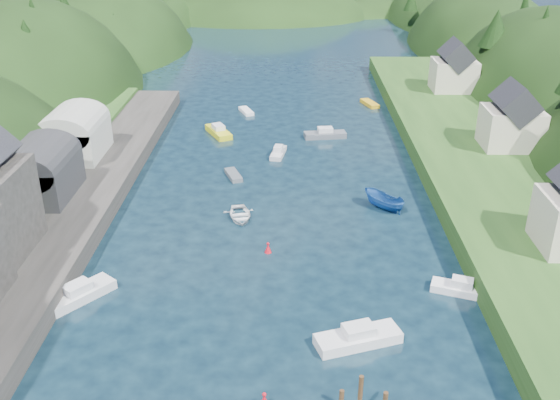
{
  "coord_description": "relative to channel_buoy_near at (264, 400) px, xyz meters",
  "views": [
    {
      "loc": [
        1.06,
        -27.95,
        30.63
      ],
      "look_at": [
        0.0,
        28.0,
        4.0
      ],
      "focal_mm": 40.0,
      "sensor_mm": 36.0,
      "label": 1
    }
  ],
  "objects": [
    {
      "name": "moored_boats",
      "position": [
        -1.18,
        18.46,
        0.13
      ],
      "size": [
        38.53,
        94.89,
        2.23
      ],
      "color": "silver",
      "rests_on": "ground"
    },
    {
      "name": "terrace_right",
      "position": [
        25.6,
        35.93,
        0.72
      ],
      "size": [
        16.0,
        120.0,
        2.4
      ],
      "primitive_type": "cube",
      "color": "#234719",
      "rests_on": "ground"
    },
    {
      "name": "right_bank_cottages",
      "position": [
        28.6,
        44.27,
        5.36
      ],
      "size": [
        9.0,
        59.24,
        8.41
      ],
      "color": "beige",
      "rests_on": "terrace_right"
    },
    {
      "name": "hillside_right",
      "position": [
        45.6,
        70.93,
        -7.89
      ],
      "size": [
        36.0,
        245.56,
        48.0
      ],
      "color": "black",
      "rests_on": "ground"
    },
    {
      "name": "channel_buoy_near",
      "position": [
        0.0,
        0.0,
        0.0
      ],
      "size": [
        0.7,
        0.7,
        1.1
      ],
      "color": "red",
      "rests_on": "ground"
    },
    {
      "name": "quay_left",
      "position": [
        -23.4,
        15.93,
        0.52
      ],
      "size": [
        12.0,
        110.0,
        2.0
      ],
      "primitive_type": "cube",
      "color": "#2D2B28",
      "rests_on": "ground"
    },
    {
      "name": "hillside_left",
      "position": [
        -44.4,
        70.93,
        -8.51
      ],
      "size": [
        44.0,
        245.56,
        52.0
      ],
      "color": "black",
      "rests_on": "ground"
    },
    {
      "name": "boat_sheds",
      "position": [
        -25.4,
        34.93,
        4.79
      ],
      "size": [
        7.0,
        21.0,
        7.5
      ],
      "color": "#2D2D30",
      "rests_on": "quay_left"
    },
    {
      "name": "far_hills",
      "position": [
        1.81,
        169.94,
        -11.28
      ],
      "size": [
        103.0,
        68.0,
        44.0
      ],
      "color": "black",
      "rests_on": "ground"
    },
    {
      "name": "channel_buoy_far",
      "position": [
        -0.5,
        20.46,
        0.0
      ],
      "size": [
        0.7,
        0.7,
        1.1
      ],
      "color": "red",
      "rests_on": "ground"
    },
    {
      "name": "ground",
      "position": [
        0.6,
        45.93,
        -0.48
      ],
      "size": [
        600.0,
        600.0,
        0.0
      ],
      "primitive_type": "plane",
      "color": "black",
      "rests_on": "ground"
    },
    {
      "name": "hill_trees",
      "position": [
        0.92,
        60.18,
        10.66
      ],
      "size": [
        90.72,
        149.53,
        12.51
      ],
      "color": "black",
      "rests_on": "ground"
    }
  ]
}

